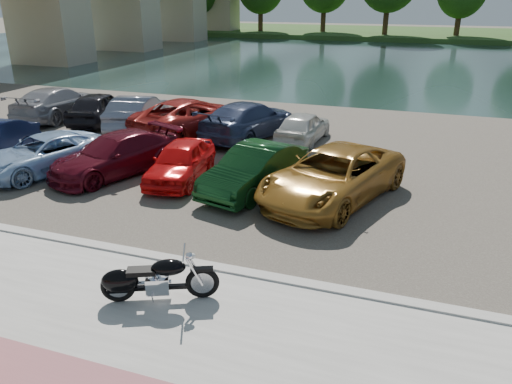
# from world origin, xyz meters

# --- Properties ---
(ground) EXTENTS (200.00, 200.00, 0.00)m
(ground) POSITION_xyz_m (0.00, 0.00, 0.00)
(ground) COLOR #595447
(ground) RESTS_ON ground
(promenade) EXTENTS (60.00, 6.00, 0.10)m
(promenade) POSITION_xyz_m (0.00, -1.00, 0.05)
(promenade) COLOR #9C9A93
(promenade) RESTS_ON ground
(kerb) EXTENTS (60.00, 0.30, 0.14)m
(kerb) POSITION_xyz_m (0.00, 2.00, 0.07)
(kerb) COLOR #9C9A93
(kerb) RESTS_ON ground
(parking_lot) EXTENTS (60.00, 18.00, 0.04)m
(parking_lot) POSITION_xyz_m (0.00, 11.00, 0.02)
(parking_lot) COLOR #453F38
(parking_lot) RESTS_ON ground
(river) EXTENTS (120.00, 40.00, 0.00)m
(river) POSITION_xyz_m (0.00, 40.00, 0.00)
(river) COLOR #182C29
(river) RESTS_ON ground
(far_bank) EXTENTS (120.00, 24.00, 0.60)m
(far_bank) POSITION_xyz_m (0.00, 72.00, 0.30)
(far_bank) COLOR #2A4A1A
(far_bank) RESTS_ON ground
(motorcycle) EXTENTS (2.19, 1.18, 1.05)m
(motorcycle) POSITION_xyz_m (-0.98, 0.41, 0.56)
(motorcycle) COLOR black
(motorcycle) RESTS_ON promenade
(car_2) EXTENTS (3.59, 5.03, 1.27)m
(car_2) POSITION_xyz_m (-8.43, 6.12, 0.68)
(car_2) COLOR #9DBEE4
(car_2) RESTS_ON parking_lot
(car_3) EXTENTS (3.47, 5.07, 1.36)m
(car_3) POSITION_xyz_m (-5.98, 6.74, 0.72)
(car_3) COLOR #550C18
(car_3) RESTS_ON parking_lot
(car_4) EXTENTS (1.99, 3.94, 1.29)m
(car_4) POSITION_xyz_m (-3.65, 6.94, 0.68)
(car_4) COLOR red
(car_4) RESTS_ON parking_lot
(car_5) EXTENTS (2.49, 4.51, 1.41)m
(car_5) POSITION_xyz_m (-1.02, 6.81, 0.75)
(car_5) COLOR #0F3815
(car_5) RESTS_ON parking_lot
(car_6) EXTENTS (4.15, 6.01, 1.52)m
(car_6) POSITION_xyz_m (1.37, 6.89, 0.80)
(car_6) COLOR #A16D25
(car_6) RESTS_ON parking_lot
(car_7) EXTENTS (2.33, 5.33, 1.53)m
(car_7) POSITION_xyz_m (-13.36, 12.82, 0.80)
(car_7) COLOR gray
(car_7) RESTS_ON parking_lot
(car_8) EXTENTS (2.64, 4.63, 1.49)m
(car_8) POSITION_xyz_m (-10.89, 12.66, 0.78)
(car_8) COLOR black
(car_8) RESTS_ON parking_lot
(car_9) EXTENTS (2.56, 4.83, 1.51)m
(car_9) POSITION_xyz_m (-8.59, 12.36, 0.80)
(car_9) COLOR slate
(car_9) RESTS_ON parking_lot
(car_10) EXTENTS (4.24, 6.09, 1.54)m
(car_10) POSITION_xyz_m (-5.92, 12.33, 0.81)
(car_10) COLOR maroon
(car_10) RESTS_ON parking_lot
(car_11) EXTENTS (3.32, 5.63, 1.53)m
(car_11) POSITION_xyz_m (-3.32, 12.57, 0.81)
(car_11) COLOR navy
(car_11) RESTS_ON parking_lot
(car_12) EXTENTS (1.76, 3.86, 1.28)m
(car_12) POSITION_xyz_m (-1.00, 12.68, 0.68)
(car_12) COLOR silver
(car_12) RESTS_ON parking_lot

